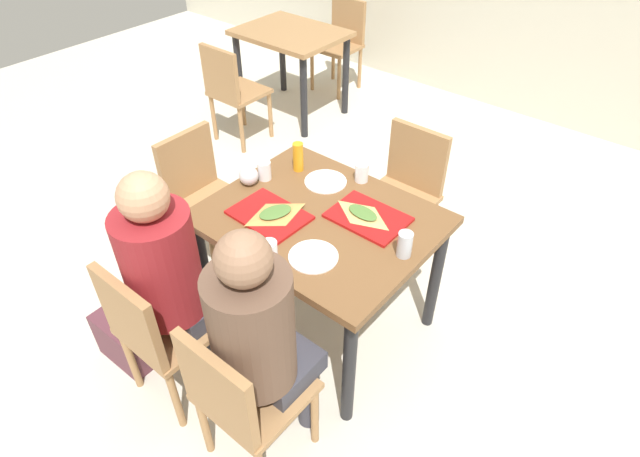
% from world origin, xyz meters
% --- Properties ---
extents(ground_plane, '(10.00, 10.00, 0.02)m').
position_xyz_m(ground_plane, '(0.00, 0.00, -0.01)').
color(ground_plane, beige).
extents(main_table, '(1.07, 0.88, 0.76)m').
position_xyz_m(main_table, '(0.00, 0.00, 0.66)').
color(main_table, brown).
rests_on(main_table, ground_plane).
extents(chair_near_left, '(0.40, 0.40, 0.84)m').
position_xyz_m(chair_near_left, '(-0.27, -0.82, 0.49)').
color(chair_near_left, '#9E7247').
rests_on(chair_near_left, ground_plane).
extents(chair_near_right, '(0.40, 0.40, 0.84)m').
position_xyz_m(chair_near_right, '(0.27, -0.82, 0.49)').
color(chair_near_right, '#9E7247').
rests_on(chair_near_right, ground_plane).
extents(chair_far_side, '(0.40, 0.40, 0.84)m').
position_xyz_m(chair_far_side, '(0.00, 0.82, 0.49)').
color(chair_far_side, '#9E7247').
rests_on(chair_far_side, ground_plane).
extents(chair_left_end, '(0.40, 0.40, 0.84)m').
position_xyz_m(chair_left_end, '(-0.92, 0.00, 0.49)').
color(chair_left_end, '#9E7247').
rests_on(chair_left_end, ground_plane).
extents(person_in_red, '(0.32, 0.42, 1.25)m').
position_xyz_m(person_in_red, '(-0.27, -0.68, 0.74)').
color(person_in_red, '#383842').
rests_on(person_in_red, ground_plane).
extents(person_in_brown_jacket, '(0.32, 0.42, 1.25)m').
position_xyz_m(person_in_brown_jacket, '(0.27, -0.68, 0.74)').
color(person_in_brown_jacket, '#383842').
rests_on(person_in_brown_jacket, ground_plane).
extents(tray_red_near, '(0.37, 0.27, 0.02)m').
position_xyz_m(tray_red_near, '(-0.19, -0.15, 0.76)').
color(tray_red_near, '#B21414').
rests_on(tray_red_near, main_table).
extents(tray_red_far, '(0.36, 0.26, 0.02)m').
position_xyz_m(tray_red_far, '(0.19, 0.13, 0.76)').
color(tray_red_far, '#B21414').
rests_on(tray_red_far, main_table).
extents(paper_plate_center, '(0.22, 0.22, 0.01)m').
position_xyz_m(paper_plate_center, '(-0.16, 0.24, 0.76)').
color(paper_plate_center, white).
rests_on(paper_plate_center, main_table).
extents(paper_plate_near_edge, '(0.22, 0.22, 0.01)m').
position_xyz_m(paper_plate_near_edge, '(0.16, -0.24, 0.76)').
color(paper_plate_near_edge, white).
rests_on(paper_plate_near_edge, main_table).
extents(pizza_slice_a, '(0.21, 0.27, 0.02)m').
position_xyz_m(pizza_slice_a, '(-0.16, -0.14, 0.78)').
color(pizza_slice_a, '#C68C47').
rests_on(pizza_slice_a, tray_red_near).
extents(pizza_slice_b, '(0.24, 0.15, 0.02)m').
position_xyz_m(pizza_slice_b, '(0.16, 0.12, 0.78)').
color(pizza_slice_b, '#DBAD60').
rests_on(pizza_slice_b, tray_red_far).
extents(plastic_cup_a, '(0.07, 0.07, 0.10)m').
position_xyz_m(plastic_cup_a, '(-0.03, 0.37, 0.81)').
color(plastic_cup_a, white).
rests_on(plastic_cup_a, main_table).
extents(plastic_cup_b, '(0.07, 0.07, 0.10)m').
position_xyz_m(plastic_cup_b, '(0.03, -0.37, 0.81)').
color(plastic_cup_b, white).
rests_on(plastic_cup_b, main_table).
extents(plastic_cup_c, '(0.07, 0.07, 0.10)m').
position_xyz_m(plastic_cup_c, '(-0.43, 0.07, 0.81)').
color(plastic_cup_c, white).
rests_on(plastic_cup_c, main_table).
extents(soda_can, '(0.07, 0.07, 0.12)m').
position_xyz_m(soda_can, '(0.46, 0.02, 0.82)').
color(soda_can, '#B7BCC6').
rests_on(soda_can, main_table).
extents(condiment_bottle, '(0.06, 0.06, 0.16)m').
position_xyz_m(condiment_bottle, '(-0.35, 0.24, 0.84)').
color(condiment_bottle, orange).
rests_on(condiment_bottle, main_table).
extents(foil_bundle, '(0.10, 0.10, 0.10)m').
position_xyz_m(foil_bundle, '(-0.46, -0.02, 0.81)').
color(foil_bundle, silver).
rests_on(foil_bundle, main_table).
extents(handbag, '(0.32, 0.17, 0.28)m').
position_xyz_m(handbag, '(-0.62, -0.84, 0.14)').
color(handbag, '#592D38').
rests_on(handbag, ground_plane).
extents(background_table, '(0.90, 0.70, 0.76)m').
position_xyz_m(background_table, '(-1.83, 1.83, 0.63)').
color(background_table, '#9E7247').
rests_on(background_table, ground_plane).
extents(background_chair_near, '(0.40, 0.40, 0.84)m').
position_xyz_m(background_chair_near, '(-1.83, 1.10, 0.49)').
color(background_chair_near, '#9E7247').
rests_on(background_chair_near, ground_plane).
extents(background_chair_far, '(0.40, 0.40, 0.84)m').
position_xyz_m(background_chair_far, '(-1.83, 2.57, 0.49)').
color(background_chair_far, '#9E7247').
rests_on(background_chair_far, ground_plane).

